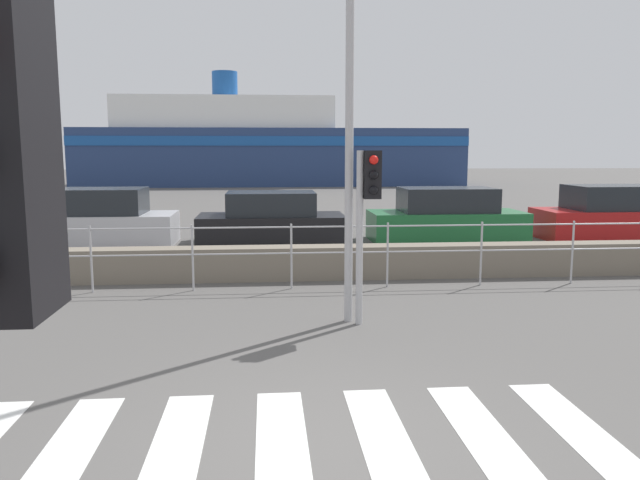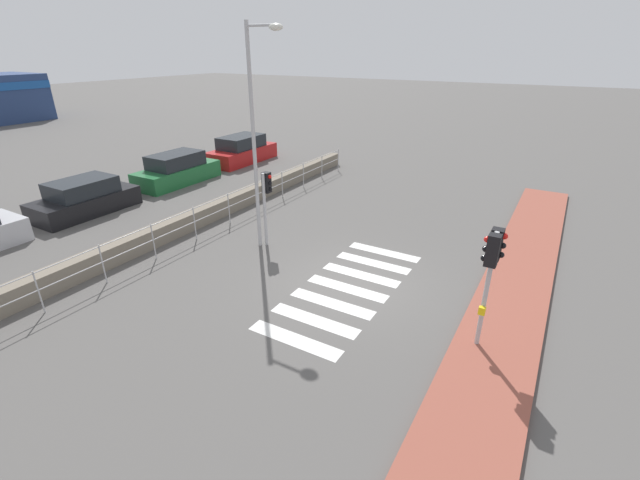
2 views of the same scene
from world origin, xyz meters
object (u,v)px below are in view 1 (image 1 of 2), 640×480
at_px(parked_car_silver, 99,221).
at_px(parked_car_black, 271,221).
at_px(traffic_light_far, 368,198).
at_px(ferry_boat, 262,148).
at_px(streetlamp, 352,23).
at_px(parked_car_red, 616,216).
at_px(parked_car_green, 446,218).

height_order(parked_car_silver, parked_car_black, parked_car_silver).
xyz_separation_m(traffic_light_far, ferry_boat, (-1.66, 37.16, 0.82)).
distance_m(streetlamp, parked_car_silver, 10.68).
xyz_separation_m(traffic_light_far, parked_car_red, (8.58, 8.28, -1.20)).
bearing_deg(parked_car_black, streetlamp, -82.71).
bearing_deg(traffic_light_far, parked_car_silver, 125.49).
bearing_deg(parked_car_green, parked_car_silver, 180.00).
distance_m(streetlamp, ferry_boat, 37.25).
height_order(streetlamp, parked_car_red, streetlamp).
xyz_separation_m(streetlamp, ferry_boat, (-1.42, 37.19, -1.56)).
height_order(streetlamp, parked_car_green, streetlamp).
bearing_deg(parked_car_silver, ferry_boat, 81.63).
distance_m(traffic_light_far, parked_car_black, 8.48).
relative_size(traffic_light_far, parked_car_black, 0.63).
distance_m(traffic_light_far, parked_car_silver, 10.24).
distance_m(traffic_light_far, streetlamp, 2.39).
height_order(parked_car_silver, parked_car_green, parked_car_silver).
height_order(ferry_boat, parked_car_black, ferry_boat).
distance_m(traffic_light_far, parked_car_red, 11.99).
bearing_deg(parked_car_red, traffic_light_far, -136.02).
bearing_deg(parked_car_red, ferry_boat, 109.53).
bearing_deg(streetlamp, parked_car_green, 65.16).
bearing_deg(parked_car_silver, streetlamp, -55.74).
bearing_deg(parked_car_silver, parked_car_black, -0.00).
xyz_separation_m(traffic_light_far, parked_car_green, (3.60, 8.28, -1.22)).
relative_size(ferry_boat, parked_car_black, 6.88).
bearing_deg(traffic_light_far, parked_car_black, 98.96).
relative_size(streetlamp, parked_car_silver, 1.72).
relative_size(traffic_light_far, ferry_boat, 0.09).
bearing_deg(ferry_boat, parked_car_silver, -98.37).
bearing_deg(traffic_light_far, parked_car_red, 43.98).
height_order(traffic_light_far, parked_car_red, traffic_light_far).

